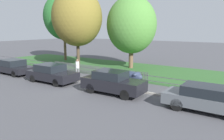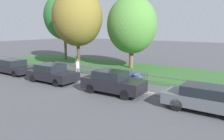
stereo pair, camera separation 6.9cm
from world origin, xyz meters
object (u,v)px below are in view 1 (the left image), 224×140
Objects in this scene: tree_mid_park at (132,25)px; pedestrian_near_fence at (77,67)px; tree_behind_motorcycle at (77,17)px; parked_car_navy_estate at (113,82)px; parked_car_black_saloon at (52,73)px; parked_car_silver_hatchback at (14,67)px; tree_nearest_kerb at (64,17)px; covered_motorcycle at (133,76)px; parked_car_red_compact at (208,99)px.

tree_mid_park reaches higher than pedestrian_near_fence.
parked_car_navy_estate is at bearing -33.91° from tree_behind_motorcycle.
tree_behind_motorcycle is (-2.50, 5.75, 4.67)m from parked_car_black_saloon.
parked_car_silver_hatchback is 7.95m from tree_behind_motorcycle.
tree_mid_park is at bearing 37.43° from tree_behind_motorcycle.
tree_nearest_kerb is at bearing 148.17° from tree_behind_motorcycle.
tree_behind_motorcycle is (5.77, -3.58, -0.39)m from tree_nearest_kerb.
tree_behind_motorcycle is (-8.06, 2.46, 4.79)m from covered_motorcycle.
parked_car_navy_estate reaches higher than parked_car_black_saloon.
parked_car_black_saloon is 6.46m from covered_motorcycle.
tree_behind_motorcycle is at bearing 158.46° from parked_car_red_compact.
tree_mid_park is (4.52, 3.46, -0.78)m from tree_behind_motorcycle.
tree_behind_motorcycle is at bearing 144.07° from parked_car_navy_estate.
tree_behind_motorcycle reaches higher than tree_mid_park.
covered_motorcycle is 5.36m from pedestrian_near_fence.
parked_car_red_compact is at bearing 0.24° from parked_car_black_saloon.
parked_car_navy_estate is 10.52m from tree_mid_park.
tree_mid_park is (2.01, 9.21, 3.89)m from parked_car_black_saloon.
tree_nearest_kerb is at bearing -109.93° from pedestrian_near_fence.
tree_behind_motorcycle is (-14.14, 5.44, 4.68)m from parked_car_red_compact.
tree_nearest_kerb is 11.83m from pedestrian_near_fence.
tree_behind_motorcycle is 5.39× the size of pedestrian_near_fence.
tree_nearest_kerb reaches higher than parked_car_red_compact.
tree_mid_park is (7.57, 9.10, 3.92)m from parked_car_silver_hatchback.
parked_car_silver_hatchback is 12.47m from tree_mid_park.
parked_car_navy_estate is at bearing -33.07° from tree_nearest_kerb.
tree_mid_park is 7.70m from pedestrian_near_fence.
parked_car_silver_hatchback reaches higher than covered_motorcycle.
tree_nearest_kerb is 1.15× the size of tree_mid_park.
parked_car_black_saloon is at bearing 179.76° from parked_car_navy_estate.
tree_nearest_kerb is at bearing 130.25° from parked_car_black_saloon.
pedestrian_near_fence is at bearing -168.64° from covered_motorcycle.
tree_behind_motorcycle is at bearing 168.19° from covered_motorcycle.
parked_car_red_compact is at bearing -0.72° from parked_car_navy_estate.
parked_car_black_saloon is at bearing -66.48° from tree_behind_motorcycle.
parked_car_navy_estate is 0.48× the size of tree_nearest_kerb.
tree_mid_park reaches higher than parked_car_silver_hatchback.
tree_behind_motorcycle reaches higher than parked_car_navy_estate.
parked_car_silver_hatchback is 11.34m from parked_car_navy_estate.
pedestrian_near_fence is at bearing 83.78° from parked_car_black_saloon.
tree_behind_motorcycle reaches higher than covered_motorcycle.
covered_motorcycle is 0.23× the size of tree_behind_motorcycle.
tree_nearest_kerb is at bearing 144.91° from parked_car_navy_estate.
tree_mid_park is (-3.54, 5.92, 4.01)m from covered_motorcycle.
parked_car_silver_hatchback is at bearing -129.75° from tree_mid_park.
parked_car_silver_hatchback is at bearing 177.49° from parked_car_black_saloon.
pedestrian_near_fence is (-1.78, -6.50, -3.73)m from tree_mid_park.
tree_mid_park is at bearing 110.66° from parked_car_navy_estate.
parked_car_black_saloon reaches higher than parked_car_red_compact.
parked_car_black_saloon is at bearing -178.95° from parked_car_red_compact.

